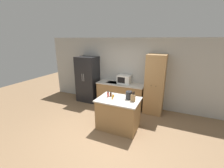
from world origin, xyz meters
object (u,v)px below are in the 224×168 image
(pantry_cabinet, at_px, (155,85))
(spice_bottle_amber_oil, at_px, (113,96))
(microwave, at_px, (124,79))
(spice_bottle_green_herb, at_px, (108,94))
(spice_bottle_tall_dark, at_px, (111,94))
(kettle, at_px, (129,95))
(refrigerator, at_px, (88,79))
(knife_block, at_px, (133,98))
(spice_bottle_short_red, at_px, (112,98))

(pantry_cabinet, xyz_separation_m, spice_bottle_amber_oil, (-0.98, -1.37, -0.08))
(microwave, height_order, spice_bottle_amber_oil, microwave)
(spice_bottle_amber_oil, bearing_deg, spice_bottle_green_herb, -159.87)
(spice_bottle_tall_dark, distance_m, kettle, 0.56)
(refrigerator, distance_m, microwave, 1.58)
(kettle, bearing_deg, spice_bottle_amber_oil, -174.56)
(pantry_cabinet, bearing_deg, kettle, -111.44)
(pantry_cabinet, height_order, knife_block, pantry_cabinet)
(spice_bottle_amber_oil, distance_m, kettle, 0.47)
(spice_bottle_green_herb, bearing_deg, kettle, 9.01)
(spice_bottle_short_red, height_order, spice_bottle_amber_oil, spice_bottle_amber_oil)
(spice_bottle_short_red, distance_m, spice_bottle_green_herb, 0.22)
(microwave, distance_m, knife_block, 1.74)
(spice_bottle_amber_oil, xyz_separation_m, spice_bottle_green_herb, (-0.14, -0.05, 0.04))
(refrigerator, bearing_deg, spice_bottle_amber_oil, -37.69)
(pantry_cabinet, height_order, microwave, pantry_cabinet)
(refrigerator, height_order, spice_bottle_tall_dark, refrigerator)
(spice_bottle_green_herb, bearing_deg, pantry_cabinet, 51.56)
(refrigerator, relative_size, spice_bottle_short_red, 22.86)
(refrigerator, xyz_separation_m, spice_bottle_tall_dark, (1.66, -1.33, 0.04))
(refrigerator, relative_size, pantry_cabinet, 0.90)
(spice_bottle_amber_oil, bearing_deg, pantry_cabinet, 54.24)
(knife_block, height_order, spice_bottle_green_herb, knife_block)
(spice_bottle_green_herb, bearing_deg, refrigerator, 138.88)
(knife_block, distance_m, spice_bottle_short_red, 0.59)
(kettle, bearing_deg, microwave, 114.24)
(spice_bottle_tall_dark, xyz_separation_m, kettle, (0.55, 0.03, 0.06))
(refrigerator, height_order, spice_bottle_green_herb, refrigerator)
(kettle, bearing_deg, knife_block, -38.41)
(refrigerator, xyz_separation_m, microwave, (1.57, 0.12, 0.14))
(kettle, bearing_deg, pantry_cabinet, 68.56)
(spice_bottle_green_herb, bearing_deg, spice_bottle_amber_oil, 20.13)
(microwave, height_order, spice_bottle_short_red, microwave)
(spice_bottle_tall_dark, distance_m, spice_bottle_amber_oil, 0.09)
(spice_bottle_amber_oil, distance_m, spice_bottle_green_herb, 0.15)
(refrigerator, xyz_separation_m, knife_block, (2.37, -1.43, 0.08))
(kettle, bearing_deg, spice_bottle_green_herb, -170.99)
(refrigerator, xyz_separation_m, kettle, (2.21, -1.30, 0.09))
(pantry_cabinet, distance_m, kettle, 1.42)
(spice_bottle_tall_dark, relative_size, spice_bottle_amber_oil, 1.34)
(knife_block, height_order, kettle, knife_block)
(knife_block, distance_m, spice_bottle_green_herb, 0.77)
(knife_block, relative_size, spice_bottle_amber_oil, 3.26)
(spice_bottle_amber_oil, bearing_deg, spice_bottle_tall_dark, 167.72)
(pantry_cabinet, xyz_separation_m, microwave, (-1.16, 0.10, 0.04))
(pantry_cabinet, xyz_separation_m, spice_bottle_tall_dark, (-1.07, -1.35, -0.06))
(pantry_cabinet, bearing_deg, spice_bottle_short_red, -121.63)
(spice_bottle_tall_dark, height_order, spice_bottle_amber_oil, spice_bottle_tall_dark)
(spice_bottle_amber_oil, xyz_separation_m, kettle, (0.46, 0.04, 0.07))
(spice_bottle_green_herb, bearing_deg, spice_bottle_short_red, -30.47)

